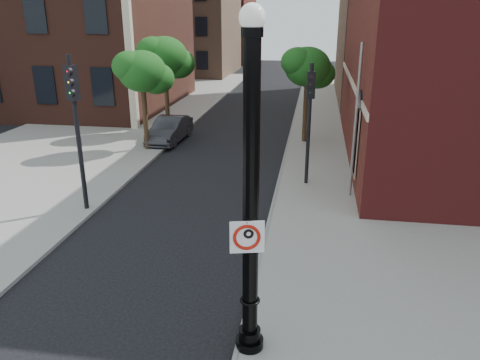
% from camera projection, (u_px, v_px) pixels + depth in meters
% --- Properties ---
extents(ground, '(120.00, 120.00, 0.00)m').
position_uv_depth(ground, '(155.00, 317.00, 10.69)').
color(ground, black).
rests_on(ground, ground).
extents(sidewalk_right, '(8.00, 60.00, 0.12)m').
position_uv_depth(sidewalk_right, '(377.00, 181.00, 19.05)').
color(sidewalk_right, gray).
rests_on(sidewalk_right, ground).
extents(sidewalk_left, '(10.00, 50.00, 0.12)m').
position_uv_depth(sidewalk_left, '(111.00, 124.00, 28.73)').
color(sidewalk_left, gray).
rests_on(sidewalk_left, ground).
extents(curb_edge, '(0.10, 60.00, 0.14)m').
position_uv_depth(curb_edge, '(280.00, 176.00, 19.64)').
color(curb_edge, gray).
rests_on(curb_edge, ground).
extents(bg_building_tan_a, '(12.00, 12.00, 12.00)m').
position_uv_depth(bg_building_tan_a, '(179.00, 17.00, 51.30)').
color(bg_building_tan_a, brown).
rests_on(bg_building_tan_a, ground).
extents(bg_building_red, '(12.00, 12.00, 10.00)m').
position_uv_depth(bg_building_red, '(207.00, 24.00, 64.64)').
color(bg_building_red, maroon).
rests_on(bg_building_red, ground).
extents(lamppost, '(0.57, 0.57, 6.72)m').
position_uv_depth(lamppost, '(251.00, 213.00, 8.58)').
color(lamppost, black).
rests_on(lamppost, ground).
extents(no_parking_sign, '(0.63, 0.18, 0.64)m').
position_uv_depth(no_parking_sign, '(247.00, 237.00, 8.57)').
color(no_parking_sign, white).
rests_on(no_parking_sign, ground).
extents(parked_car, '(1.56, 4.07, 1.32)m').
position_uv_depth(parked_car, '(170.00, 130.00, 24.87)').
color(parked_car, '#303035').
rests_on(parked_car, ground).
extents(traffic_signal_left, '(0.42, 0.47, 5.33)m').
position_uv_depth(traffic_signal_left, '(75.00, 110.00, 15.13)').
color(traffic_signal_left, black).
rests_on(traffic_signal_left, ground).
extents(traffic_signal_right, '(0.34, 0.41, 4.81)m').
position_uv_depth(traffic_signal_right, '(310.00, 105.00, 17.66)').
color(traffic_signal_right, black).
rests_on(traffic_signal_right, ground).
extents(utility_pole, '(0.11, 0.11, 5.62)m').
position_uv_depth(utility_pole, '(355.00, 124.00, 16.59)').
color(utility_pole, '#999999').
rests_on(utility_pole, ground).
extents(street_tree_a, '(2.71, 2.45, 4.89)m').
position_uv_depth(street_tree_a, '(143.00, 73.00, 22.17)').
color(street_tree_a, '#302013').
rests_on(street_tree_a, ground).
extents(street_tree_b, '(2.97, 2.68, 5.35)m').
position_uv_depth(street_tree_b, '(166.00, 58.00, 25.39)').
color(street_tree_b, '#302013').
rests_on(street_tree_b, ground).
extents(street_tree_c, '(2.75, 2.48, 4.95)m').
position_uv_depth(street_tree_c, '(308.00, 68.00, 23.53)').
color(street_tree_c, '#302013').
rests_on(street_tree_c, ground).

